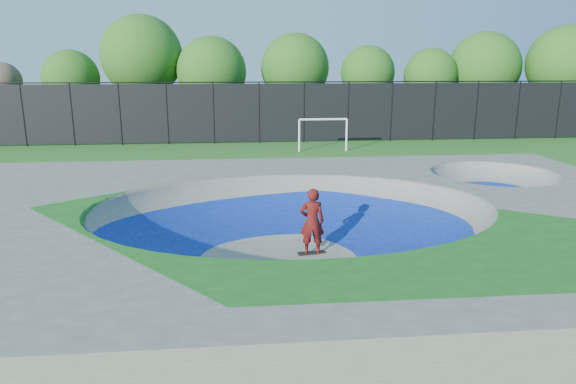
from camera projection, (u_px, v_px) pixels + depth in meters
name	position (u px, v px, depth m)	size (l,w,h in m)	color
ground	(292.00, 257.00, 14.23)	(120.00, 120.00, 0.00)	#27611A
skate_deck	(292.00, 231.00, 14.04)	(22.00, 14.00, 1.50)	gray
skater	(312.00, 222.00, 14.22)	(0.69, 0.46, 1.90)	#A9170D
skateboard	(312.00, 253.00, 14.45)	(0.78, 0.22, 0.05)	black
soccer_goal	(323.00, 128.00, 30.91)	(3.02, 0.12, 1.99)	white
fence	(259.00, 111.00, 33.98)	(48.09, 0.09, 4.04)	black
treeline	(269.00, 66.00, 38.54)	(53.33, 7.84, 8.68)	#483124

